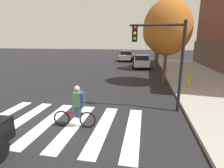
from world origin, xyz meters
TOP-DOWN VIEW (x-y plane):
  - ground_plane at (0.00, 0.00)m, footprint 120.00×120.00m
  - crosswalk_stripes at (0.25, 0.00)m, footprint 6.52×4.04m
  - sedan_mid at (3.08, 16.26)m, footprint 2.31×4.61m
  - sedan_far at (0.48, 23.20)m, footprint 2.33×4.79m
  - cyclist at (1.07, -0.13)m, footprint 1.71×0.38m
  - traffic_light_near at (4.37, 2.29)m, footprint 2.47×0.28m
  - fire_hydrant at (6.85, 7.49)m, footprint 0.33×0.22m
  - street_tree_near at (5.06, 7.94)m, footprint 3.51×3.51m
  - street_tree_mid at (4.92, 14.70)m, footprint 3.51×3.51m
  - street_tree_far at (5.10, 22.36)m, footprint 4.19×4.19m

SIDE VIEW (x-z plane):
  - ground_plane at x=0.00m, z-range 0.00..0.00m
  - crosswalk_stripes at x=0.25m, z-range 0.00..0.01m
  - fire_hydrant at x=6.85m, z-range 0.14..0.92m
  - sedan_mid at x=3.08m, z-range 0.02..1.59m
  - cyclist at x=1.07m, z-range 0.00..1.69m
  - sedan_far at x=0.48m, z-range 0.03..1.66m
  - traffic_light_near at x=4.37m, z-range 0.76..4.96m
  - street_tree_mid at x=4.92m, z-range 1.09..7.34m
  - street_tree_near at x=5.06m, z-range 1.10..7.35m
  - street_tree_far at x=5.10m, z-range 1.31..8.77m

